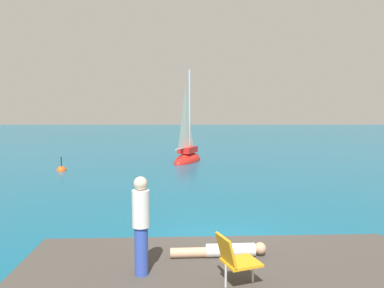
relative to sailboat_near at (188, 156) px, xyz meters
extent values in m
plane|color=#0F5675|center=(1.13, -15.87, -0.38)|extent=(160.00, 160.00, 0.00)
cube|color=#3B423D|center=(-0.98, -18.01, -0.38)|extent=(1.73, 1.70, 1.13)
cube|color=#434234|center=(2.42, -18.35, -0.38)|extent=(1.22, 1.07, 0.72)
ellipsoid|color=red|center=(0.01, 0.02, -0.38)|extent=(2.61, 3.91, 1.27)
cube|color=red|center=(0.01, 0.02, 0.46)|extent=(1.45, 1.84, 0.42)
cylinder|color=#B7B7BC|center=(0.14, 0.34, 3.15)|extent=(0.14, 0.14, 5.78)
cylinder|color=#B2B2B7|center=(-0.31, -0.73, 0.66)|extent=(1.00, 2.17, 0.11)
pyramid|color=silver|center=(-0.11, -0.26, 2.91)|extent=(0.78, 1.73, 4.40)
cylinder|color=white|center=(0.82, -19.20, 0.70)|extent=(0.91, 0.29, 0.24)
cylinder|color=tan|center=(0.07, -19.23, 0.67)|extent=(0.71, 0.22, 0.18)
sphere|color=tan|center=(1.37, -19.17, 0.72)|extent=(0.22, 0.22, 0.22)
cylinder|color=#334CB2|center=(-0.71, -19.93, 0.98)|extent=(0.22, 0.22, 0.80)
cylinder|color=white|center=(-0.71, -19.93, 1.68)|extent=(0.28, 0.28, 0.60)
sphere|color=beige|center=(-0.71, -19.93, 2.09)|extent=(0.22, 0.22, 0.22)
cube|color=orange|center=(0.86, -20.28, 0.93)|extent=(0.65, 0.63, 0.04)
cube|color=orange|center=(0.62, -20.37, 1.15)|extent=(0.31, 0.50, 0.45)
cylinder|color=silver|center=(1.06, -20.21, 0.75)|extent=(0.04, 0.04, 0.35)
cylinder|color=silver|center=(0.62, -20.37, 0.75)|extent=(0.04, 0.04, 0.35)
sphere|color=#EA5114|center=(-7.53, -3.81, -0.38)|extent=(0.56, 0.56, 0.56)
cylinder|color=black|center=(-7.53, -3.81, 0.17)|extent=(0.06, 0.06, 0.60)
camera|label=1|loc=(0.05, -25.75, 3.26)|focal=34.63mm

